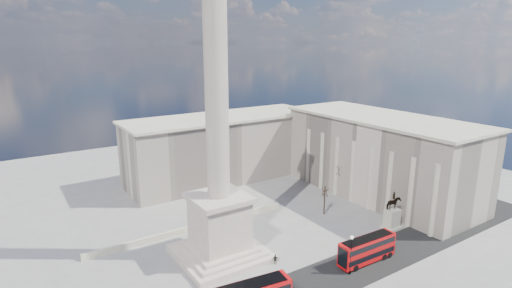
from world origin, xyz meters
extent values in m
plane|color=gray|center=(0.00, 0.00, 0.00)|extent=(180.00, 180.00, 0.00)
cube|color=beige|center=(0.00, 5.00, 0.50)|extent=(14.00, 14.00, 1.00)
cube|color=beige|center=(0.00, 5.00, 1.25)|extent=(12.00, 12.00, 0.50)
cube|color=beige|center=(0.00, 5.00, 1.75)|extent=(10.00, 10.00, 0.50)
cube|color=beige|center=(0.00, 5.00, 6.00)|extent=(8.00, 8.00, 8.00)
cube|color=beige|center=(0.00, 5.00, 10.40)|extent=(9.00, 9.00, 0.80)
cylinder|color=#BBAE9B|center=(0.00, 5.00, 27.80)|extent=(3.60, 3.60, 34.00)
cube|color=beige|center=(0.00, 16.00, 0.55)|extent=(40.00, 0.60, 1.10)
cube|color=beige|center=(45.00, 10.00, 9.00)|extent=(18.00, 45.00, 18.00)
cube|color=beige|center=(45.00, 10.00, 18.30)|extent=(19.00, 46.00, 0.60)
cube|color=beige|center=(20.00, 40.00, 8.00)|extent=(50.00, 16.00, 16.00)
cube|color=beige|center=(20.00, 40.00, 16.30)|extent=(51.00, 17.00, 0.60)
cube|color=black|center=(-4.72, -10.86, 4.87)|extent=(11.12, 3.84, 0.07)
cube|color=#BC090C|center=(19.02, -9.80, 2.30)|extent=(10.71, 2.75, 3.92)
cube|color=black|center=(19.02, -9.80, 1.60)|extent=(10.28, 2.80, 0.87)
cube|color=black|center=(19.02, -9.80, 3.34)|extent=(10.28, 2.80, 0.87)
cube|color=black|center=(19.02, -9.80, 4.28)|extent=(9.63, 2.47, 0.06)
cylinder|color=black|center=(15.51, -9.69, 0.53)|extent=(1.14, 2.57, 1.06)
cylinder|color=black|center=(21.99, -9.89, 0.53)|extent=(1.14, 2.57, 1.06)
cylinder|color=black|center=(23.27, -9.93, 0.53)|extent=(1.14, 2.57, 1.06)
cylinder|color=black|center=(14.19, -10.81, 0.25)|extent=(0.44, 0.44, 0.50)
cylinder|color=black|center=(14.19, -10.81, 2.98)|extent=(0.16, 0.16, 5.95)
cylinder|color=black|center=(14.19, -10.81, 5.85)|extent=(0.30, 0.30, 0.30)
sphere|color=silver|center=(14.19, -10.81, 6.20)|extent=(0.56, 0.56, 0.56)
cube|color=beige|center=(32.48, -4.03, 0.22)|extent=(3.55, 2.66, 0.44)
cube|color=beige|center=(32.48, -4.03, 1.95)|extent=(2.84, 1.95, 3.91)
imported|color=black|center=(32.48, -4.03, 5.10)|extent=(2.95, 1.57, 2.40)
cylinder|color=black|center=(32.48, -4.03, 6.60)|extent=(0.44, 0.44, 1.07)
sphere|color=black|center=(32.48, -4.03, 7.35)|extent=(0.32, 0.32, 0.32)
cylinder|color=#332319|center=(37.41, 1.51, 4.08)|extent=(0.33, 0.33, 8.16)
cylinder|color=#332319|center=(26.10, 7.99, 3.11)|extent=(0.29, 0.29, 6.21)
cylinder|color=#332319|center=(36.41, 14.12, 3.93)|extent=(0.34, 0.34, 7.87)
imported|color=black|center=(26.44, -6.50, 0.89)|extent=(0.77, 0.66, 1.78)
imported|color=black|center=(27.22, -6.06, 0.78)|extent=(0.96, 0.94, 1.55)
imported|color=black|center=(6.14, -2.32, 0.90)|extent=(1.06, 1.05, 1.79)
camera|label=1|loc=(-28.05, -48.90, 34.77)|focal=28.00mm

